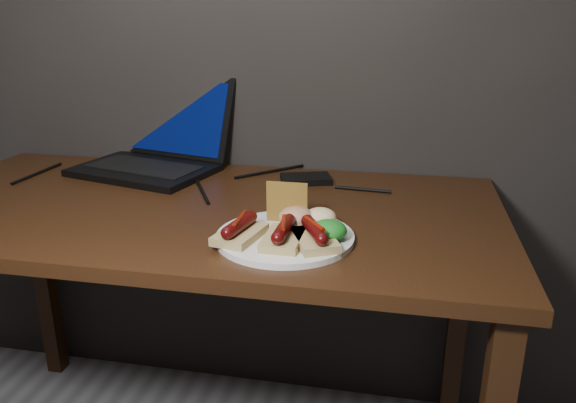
% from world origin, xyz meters
% --- Properties ---
extents(desk, '(1.40, 0.70, 0.75)m').
position_xyz_m(desk, '(0.00, 1.38, 0.66)').
color(desk, '#361E0D').
rests_on(desk, ground).
extents(laptop, '(0.43, 0.41, 0.25)m').
position_xyz_m(laptop, '(-0.21, 1.66, 0.80)').
color(laptop, black).
rests_on(laptop, desk).
extents(hard_drive, '(0.15, 0.12, 0.02)m').
position_xyz_m(hard_drive, '(0.22, 1.61, 0.76)').
color(hard_drive, black).
rests_on(hard_drive, desk).
extents(desk_cables, '(0.96, 0.37, 0.01)m').
position_xyz_m(desk_cables, '(-0.04, 1.56, 0.75)').
color(desk_cables, black).
rests_on(desk_cables, desk).
extents(plate, '(0.31, 0.31, 0.01)m').
position_xyz_m(plate, '(0.25, 1.22, 0.76)').
color(plate, silver).
rests_on(plate, desk).
extents(bread_sausage_left, '(0.09, 0.13, 0.04)m').
position_xyz_m(bread_sausage_left, '(0.17, 1.18, 0.78)').
color(bread_sausage_left, tan).
rests_on(bread_sausage_left, plate).
extents(bread_sausage_center, '(0.07, 0.12, 0.04)m').
position_xyz_m(bread_sausage_center, '(0.25, 1.18, 0.78)').
color(bread_sausage_center, tan).
rests_on(bread_sausage_center, plate).
extents(bread_sausage_right, '(0.11, 0.13, 0.04)m').
position_xyz_m(bread_sausage_right, '(0.31, 1.18, 0.78)').
color(bread_sausage_right, tan).
rests_on(bread_sausage_right, plate).
extents(crispbread, '(0.08, 0.01, 0.08)m').
position_xyz_m(crispbread, '(0.24, 1.29, 0.80)').
color(crispbread, '#A37E2C').
rests_on(crispbread, plate).
extents(salad_greens, '(0.07, 0.07, 0.04)m').
position_xyz_m(salad_greens, '(0.33, 1.21, 0.78)').
color(salad_greens, '#115814').
rests_on(salad_greens, plate).
extents(salsa_mound, '(0.07, 0.07, 0.04)m').
position_xyz_m(salsa_mound, '(0.26, 1.27, 0.78)').
color(salsa_mound, maroon).
rests_on(salsa_mound, plate).
extents(coleslaw_mound, '(0.06, 0.06, 0.04)m').
position_xyz_m(coleslaw_mound, '(0.31, 1.28, 0.78)').
color(coleslaw_mound, '#EBE6CB').
rests_on(coleslaw_mound, plate).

